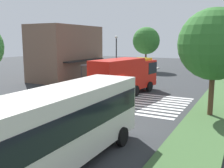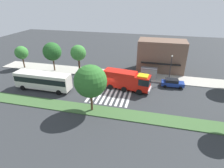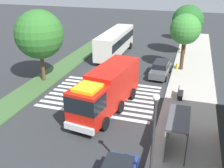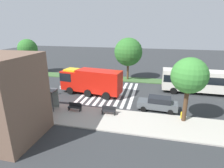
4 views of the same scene
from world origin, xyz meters
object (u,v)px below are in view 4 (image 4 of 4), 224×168
Objects in this scene: bus_stop_shelter at (44,94)px; bench_near_shelter at (75,107)px; transit_bus at (201,80)px; street_lamp at (15,76)px; parked_car_west at (158,103)px; bench_west_of_shelter at (109,110)px; parked_car_mid at (24,91)px; median_tree_west at (28,49)px; fire_truck at (90,80)px; median_tree_far_west at (128,52)px; sidewalk_tree_center at (189,76)px; fire_hydrant at (182,115)px.

bus_stop_shelter reaches higher than bench_near_shelter.
transit_bus is 25.93m from street_lamp.
parked_car_west is at bearing -129.93° from transit_bus.
bench_west_of_shelter is (5.43, 2.57, -0.29)m from parked_car_west.
transit_bus is (-24.84, -7.38, 1.21)m from parked_car_mid.
street_lamp is at bearing 121.53° from median_tree_west.
median_tree_west is at bearing -58.47° from street_lamp.
fire_truck is at bearing -87.34° from bench_near_shelter.
bus_stop_shelter is 0.49× the size of median_tree_west.
fire_truck is 6.18m from bench_near_shelter.
parked_car_mid is 0.76× the size of street_lamp.
median_tree_far_west is (-8.13, -14.68, 3.37)m from bus_stop_shelter.
median_tree_west reaches higher than sidewalk_tree_center.
sidewalk_tree_center is at bearing -178.76° from bus_stop_shelter.
parked_car_mid is 0.59× the size of median_tree_far_west.
street_lamp is 8.54× the size of fire_hydrant.
parked_car_mid is 25.94m from transit_bus.
street_lamp is (24.20, 9.18, 1.61)m from transit_bus.
bench_west_of_shelter is (11.71, 9.95, -1.48)m from transit_bus.
fire_truck is 19.02m from median_tree_west.
parked_car_west is 9.92m from bench_near_shelter.
bench_near_shelter is 1.00× the size of bench_west_of_shelter.
median_tree_west reaches higher than bench_west_of_shelter.
fire_hydrant is at bearing -77.23° from sidewalk_tree_center.
fire_hydrant is (-16.14, -0.85, -1.40)m from bus_stop_shelter.
parked_car_west is 1.05× the size of parked_car_mid.
street_lamp is 20.72m from fire_hydrant.
parked_car_west is at bearing -174.27° from street_lamp.
street_lamp is (8.06, 5.22, 1.60)m from fire_truck.
parked_car_mid is (18.56, -0.01, -0.01)m from parked_car_west.
transit_bus is 22.20m from bus_stop_shelter.
median_tree_west is (16.60, -8.71, 3.18)m from fire_truck.
fire_hydrant is (-8.01, 13.83, -4.76)m from median_tree_far_west.
fire_hydrant is at bearing -175.91° from bench_near_shelter.
parked_car_west is 6.01m from bench_west_of_shelter.
bus_stop_shelter is at bearing 66.04° from fire_truck.
parked_car_mid is at bearing -11.08° from bench_west_of_shelter.
fire_hydrant is (3.72, 9.08, -1.58)m from transit_bus.
sidewalk_tree_center is (-16.25, -0.35, 3.15)m from bus_stop_shelter.
median_tree_far_west is (-4.41, -8.71, 3.17)m from fire_truck.
bus_stop_shelter is 16.56m from sidewalk_tree_center.
fire_truck is 1.60× the size of street_lamp.
median_tree_far_west is (5.44, -12.13, 4.38)m from parked_car_west.
parked_car_west is 2.98× the size of bench_near_shelter.
bench_west_of_shelter reaches higher than fire_hydrant.
fire_hydrant is (-2.56, 1.70, -0.39)m from parked_car_west.
sidewalk_tree_center is at bearing 153.81° from median_tree_west.
parked_car_west is (-9.85, 3.43, -1.21)m from fire_truck.
parked_car_west is 3.10m from fire_hydrant.
transit_bus is 7.01× the size of bench_near_shelter.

